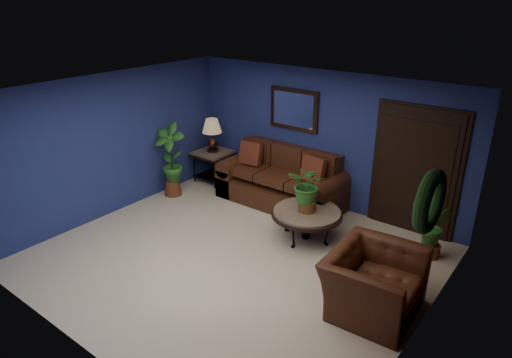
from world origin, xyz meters
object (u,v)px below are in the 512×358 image
Objects in this scene: sofa at (283,184)px; end_table at (213,158)px; coffee_table at (307,214)px; armchair at (373,282)px; table_lamp at (212,131)px; side_chair at (321,185)px.

sofa is 1.77m from end_table.
sofa reaches higher than end_table.
armchair is (1.61, -1.03, -0.04)m from coffee_table.
coffee_table is 1.60× the size of end_table.
table_lamp is 0.70× the size of side_chair.
coffee_table is 2.98m from end_table.
coffee_table is at bearing 54.34° from armchair.
end_table is (-1.76, -0.04, 0.15)m from sofa.
end_table is 1.07× the size of table_lamp.
sofa is 3.57× the size of table_lamp.
table_lamp is at bearing 162.79° from coffee_table.
sofa reaches higher than armchair.
table_lamp is 2.61m from side_chair.
armchair is (1.90, -1.98, -0.15)m from side_chair.
sofa is 1.42m from coffee_table.
sofa is 1.91m from table_lamp.
side_chair reaches higher than end_table.
end_table is 0.58m from table_lamp.
sofa is 3.33× the size of end_table.
end_table is at bearing -178.69° from sofa.
table_lamp reaches higher than sofa.
side_chair is at bearing 40.82° from armchair.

